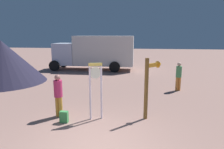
# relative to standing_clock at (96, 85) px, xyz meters

# --- Properties ---
(ground_plane) EXTENTS (80.00, 80.00, 0.00)m
(ground_plane) POSITION_rel_standing_clock_xyz_m (0.44, -1.98, -1.30)
(ground_plane) COLOR #997267
(standing_clock) EXTENTS (0.49, 0.23, 2.10)m
(standing_clock) POSITION_rel_standing_clock_xyz_m (0.00, 0.00, 0.00)
(standing_clock) COLOR white
(standing_clock) RESTS_ON ground_plane
(arrow_sign) EXTENTS (0.72, 0.75, 2.28)m
(arrow_sign) POSITION_rel_standing_clock_xyz_m (2.01, 0.44, 0.22)
(arrow_sign) COLOR brown
(arrow_sign) RESTS_ON ground_plane
(person_near_clock) EXTENTS (0.31, 0.31, 1.64)m
(person_near_clock) POSITION_rel_standing_clock_xyz_m (-1.44, 0.00, -0.39)
(person_near_clock) COLOR gold
(person_near_clock) RESTS_ON ground_plane
(backpack) EXTENTS (0.29, 0.21, 0.42)m
(backpack) POSITION_rel_standing_clock_xyz_m (-1.07, -0.48, -1.10)
(backpack) COLOR #3E974D
(backpack) RESTS_ON ground_plane
(person_distant) EXTENTS (0.30, 0.30, 1.59)m
(person_distant) POSITION_rel_standing_clock_xyz_m (3.74, 4.40, -0.42)
(person_distant) COLOR orange
(person_distant) RESTS_ON ground_plane
(box_truck_near) EXTENTS (7.19, 2.50, 2.97)m
(box_truck_near) POSITION_rel_standing_clock_xyz_m (-2.23, 10.54, 0.31)
(box_truck_near) COLOR silver
(box_truck_near) RESTS_ON ground_plane
(dome_tent) EXTENTS (5.39, 5.39, 2.73)m
(dome_tent) POSITION_rel_standing_clock_xyz_m (-7.26, 5.04, 0.06)
(dome_tent) COLOR #222035
(dome_tent) RESTS_ON ground_plane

